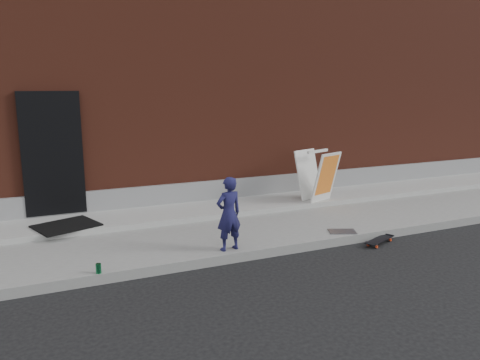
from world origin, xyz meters
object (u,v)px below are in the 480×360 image
child (229,214)px  pizza_sign (318,175)px  soda_can (99,268)px  skateboard (380,240)px

child → pizza_sign: 3.29m
pizza_sign → soda_can: bearing=-157.3°
child → pizza_sign: pizza_sign is taller
child → soda_can: child is taller
child → pizza_sign: (2.75, 1.81, 0.06)m
pizza_sign → soda_can: size_ratio=7.91×
pizza_sign → skateboard: bearing=-93.9°
skateboard → child: bearing=172.2°
child → skateboard: size_ratio=1.60×
pizza_sign → soda_can: 5.12m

